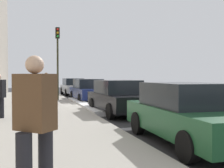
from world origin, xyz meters
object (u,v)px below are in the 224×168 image
(parked_car_green, at_px, (188,113))
(rolling_suitcase, at_px, (48,90))
(parked_car_black, at_px, (118,97))
(pedestrian_brown_coat, at_px, (35,121))
(pedestrian_tan_coat, at_px, (48,83))
(parked_car_navy, at_px, (88,90))
(traffic_light_pole, at_px, (58,51))
(pedestrian_burgundy_coat, at_px, (46,87))
(parked_car_silver, at_px, (73,87))

(parked_car_green, bearing_deg, rolling_suitcase, -173.88)
(parked_car_black, distance_m, pedestrian_brown_coat, 8.71)
(parked_car_black, bearing_deg, pedestrian_tan_coat, -171.97)
(parked_car_green, bearing_deg, parked_car_navy, -179.86)
(traffic_light_pole, bearing_deg, parked_car_navy, 88.63)
(parked_car_green, relative_size, pedestrian_brown_coat, 2.50)
(rolling_suitcase, bearing_deg, parked_car_black, 8.46)
(parked_car_black, bearing_deg, traffic_light_pole, -162.07)
(parked_car_green, xyz_separation_m, traffic_light_pole, (-11.83, -2.04, 2.54))
(rolling_suitcase, bearing_deg, pedestrian_burgundy_coat, -4.26)
(pedestrian_tan_coat, bearing_deg, parked_car_green, 5.86)
(parked_car_silver, relative_size, parked_car_navy, 1.05)
(parked_car_green, height_order, rolling_suitcase, parked_car_green)
(pedestrian_tan_coat, height_order, pedestrian_brown_coat, pedestrian_brown_coat)
(parked_car_silver, xyz_separation_m, pedestrian_tan_coat, (-1.78, -2.12, 0.28))
(parked_car_black, height_order, pedestrian_tan_coat, pedestrian_tan_coat)
(traffic_light_pole, height_order, rolling_suitcase, traffic_light_pole)
(parked_car_silver, relative_size, parked_car_green, 1.06)
(parked_car_navy, xyz_separation_m, pedestrian_tan_coat, (-8.60, -2.06, 0.28))
(pedestrian_brown_coat, relative_size, rolling_suitcase, 1.85)
(parked_car_navy, bearing_deg, pedestrian_burgundy_coat, -62.98)
(parked_car_silver, bearing_deg, pedestrian_brown_coat, -10.20)
(parked_car_navy, xyz_separation_m, traffic_light_pole, (-0.05, -2.01, 2.54))
(traffic_light_pole, bearing_deg, pedestrian_tan_coat, -179.63)
(pedestrian_brown_coat, bearing_deg, pedestrian_tan_coat, 175.86)
(parked_car_navy, bearing_deg, parked_car_black, 0.33)
(pedestrian_tan_coat, height_order, traffic_light_pole, traffic_light_pole)
(parked_car_green, xyz_separation_m, pedestrian_brown_coat, (2.33, -3.73, 0.35))
(pedestrian_brown_coat, bearing_deg, parked_car_green, 122.00)
(parked_car_green, distance_m, pedestrian_tan_coat, 20.49)
(parked_car_silver, bearing_deg, rolling_suitcase, -121.21)
(parked_car_black, xyz_separation_m, pedestrian_tan_coat, (-14.86, -2.10, 0.28))
(parked_car_navy, distance_m, traffic_light_pole, 3.24)
(pedestrian_tan_coat, bearing_deg, parked_car_silver, 50.01)
(parked_car_navy, height_order, traffic_light_pole, traffic_light_pole)
(parked_car_black, xyz_separation_m, traffic_light_pole, (-6.31, -2.04, 2.54))
(parked_car_silver, xyz_separation_m, rolling_suitcase, (-1.31, -2.17, -0.30))
(parked_car_silver, height_order, pedestrian_tan_coat, pedestrian_tan_coat)
(parked_car_silver, distance_m, pedestrian_burgundy_coat, 8.75)
(parked_car_navy, height_order, pedestrian_brown_coat, pedestrian_brown_coat)
(parked_car_green, bearing_deg, pedestrian_brown_coat, -58.00)
(parked_car_silver, bearing_deg, parked_car_black, -0.11)
(parked_car_green, height_order, traffic_light_pole, traffic_light_pole)
(parked_car_green, distance_m, pedestrian_burgundy_coat, 10.73)
(parked_car_silver, bearing_deg, traffic_light_pole, -16.97)
(parked_car_black, relative_size, pedestrian_tan_coat, 2.64)
(traffic_light_pole, bearing_deg, rolling_suitcase, -179.29)
(pedestrian_tan_coat, relative_size, rolling_suitcase, 1.73)
(pedestrian_tan_coat, height_order, rolling_suitcase, pedestrian_tan_coat)
(parked_car_silver, relative_size, traffic_light_pole, 1.01)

